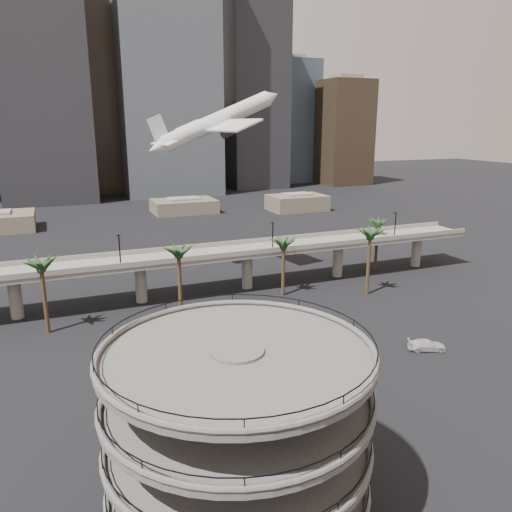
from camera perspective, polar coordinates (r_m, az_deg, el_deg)
name	(u,v)px	position (r m, az deg, el deg)	size (l,w,h in m)	color
ground	(342,456)	(56.75, 9.78, -21.60)	(700.00, 700.00, 0.00)	black
parking_ramp	(238,421)	(43.32, -2.12, -18.32)	(22.20, 22.20, 17.35)	#4C4947
overpass	(196,260)	(99.95, -6.91, -0.41)	(130.00, 9.30, 14.70)	slate
palm_trees	(265,244)	(95.54, 0.99, 1.43)	(76.40, 18.40, 14.00)	#43331C
low_buildings	(149,211)	(185.77, -12.17, 5.07)	(135.00, 27.50, 6.80)	brown
skyline	(132,101)	(258.53, -14.01, 16.76)	(269.00, 86.00, 119.75)	#7F7158
airborne_jet	(217,122)	(117.42, -4.51, 15.04)	(34.58, 31.57, 15.92)	silver
car_a	(286,363)	(72.48, 3.42, -12.11)	(1.59, 3.94, 1.34)	#A71718
car_b	(286,343)	(78.28, 3.43, -9.94)	(1.49, 4.29, 1.41)	black
car_c	(427,345)	(81.61, 18.95, -9.61)	(2.30, 5.65, 1.64)	silver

